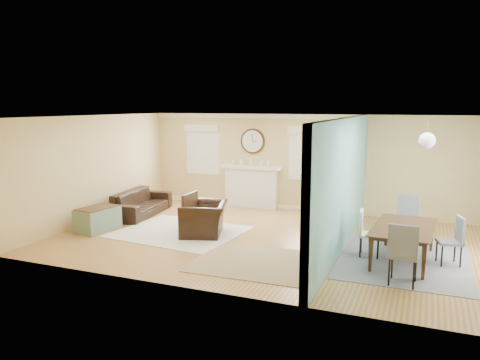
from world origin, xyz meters
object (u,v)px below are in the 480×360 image
Objects in this scene: green_chair at (318,206)px; dining_table at (405,244)px; sofa at (141,203)px; credenza at (336,215)px; eames_chair at (204,219)px.

dining_table is (2.21, -2.68, 0.01)m from green_chair.
sofa is 1.54× the size of credenza.
eames_chair reaches higher than green_chair.
eames_chair reaches higher than sofa.
credenza reaches higher than sofa.
credenza is at bearing -94.67° from sofa.
eames_chair is at bearing 90.76° from dining_table.
credenza reaches higher than green_chair.
eames_chair is at bearing 59.60° from green_chair.
sofa is 6.74m from dining_table.
dining_table is at bearing -108.36° from sofa.
dining_table reaches higher than green_chair.
eames_chair reaches higher than dining_table.
credenza is 0.76× the size of dining_table.
green_chair is at bearing 122.53° from eames_chair.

